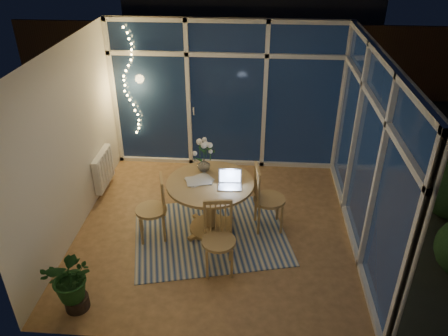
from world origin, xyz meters
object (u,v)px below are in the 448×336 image
(dining_table, at_px, (211,207))
(chair_left, at_px, (151,208))
(laptop, at_px, (230,180))
(flower_vase, at_px, (204,164))
(chair_right, at_px, (269,198))
(chair_front, at_px, (219,240))
(potted_plant, at_px, (73,283))

(dining_table, bearing_deg, chair_left, -165.33)
(laptop, xyz_separation_m, flower_vase, (-0.40, 0.41, -0.01))
(dining_table, relative_size, flower_vase, 5.74)
(dining_table, bearing_deg, chair_right, 8.95)
(chair_left, xyz_separation_m, chair_front, (0.99, -0.60, -0.00))
(chair_left, distance_m, flower_vase, 0.96)
(dining_table, relative_size, laptop, 3.80)
(laptop, xyz_separation_m, potted_plant, (-1.68, -1.46, -0.56))
(chair_left, xyz_separation_m, flower_vase, (0.69, 0.51, 0.44))
(chair_front, distance_m, laptop, 0.84)
(chair_right, bearing_deg, flower_vase, 71.24)
(dining_table, xyz_separation_m, chair_left, (-0.81, -0.21, 0.08))
(chair_left, height_order, chair_right, chair_right)
(dining_table, xyz_separation_m, chair_front, (0.19, -0.81, 0.08))
(dining_table, distance_m, flower_vase, 0.61)
(chair_front, height_order, flower_vase, flower_vase)
(laptop, distance_m, potted_plant, 2.30)
(dining_table, bearing_deg, laptop, -20.89)
(flower_vase, bearing_deg, chair_left, -143.14)
(chair_right, distance_m, potted_plant, 2.81)
(dining_table, height_order, chair_front, chair_front)
(chair_left, height_order, flower_vase, flower_vase)
(flower_vase, bearing_deg, potted_plant, -124.57)
(chair_front, distance_m, flower_vase, 1.24)
(chair_right, relative_size, potted_plant, 1.36)
(dining_table, height_order, potted_plant, dining_table)
(potted_plant, bearing_deg, chair_left, 66.01)
(chair_front, height_order, potted_plant, chair_front)
(dining_table, height_order, flower_vase, flower_vase)
(chair_left, height_order, potted_plant, chair_left)
(laptop, height_order, potted_plant, laptop)
(laptop, bearing_deg, dining_table, 157.16)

